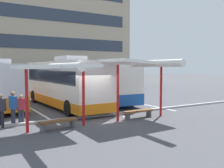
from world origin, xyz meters
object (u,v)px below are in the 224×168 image
object	(u,v)px
coach_bus_1	(64,83)
waiting_shelter_0	(58,68)
coach_bus_2	(98,83)
waiting_passenger_2	(13,106)
waiting_passenger_0	(1,108)
waiting_passenger_1	(21,107)
bench_1	(139,112)
waiting_shelter_1	(144,65)
bench_0	(58,122)

from	to	relation	value
coach_bus_1	waiting_shelter_0	world-z (taller)	coach_bus_1
coach_bus_2	waiting_shelter_0	xyz separation A→B (m)	(-6.20, -7.92, 1.29)
waiting_passenger_2	waiting_passenger_0	bearing A→B (deg)	-158.74
coach_bus_1	waiting_passenger_1	distance (m)	5.90
bench_1	waiting_passenger_1	distance (m)	6.50
coach_bus_1	coach_bus_2	bearing A→B (deg)	20.82
coach_bus_2	waiting_passenger_1	world-z (taller)	coach_bus_2
coach_bus_2	waiting_shelter_1	size ratio (longest dim) A/B	2.25
coach_bus_1	bench_1	bearing A→B (deg)	-69.44
bench_1	coach_bus_2	bearing A→B (deg)	80.61
coach_bus_2	waiting_passenger_1	bearing A→B (deg)	-142.62
waiting_passenger_1	waiting_passenger_2	xyz separation A→B (m)	(-0.40, -0.05, 0.12)
coach_bus_1	bench_0	world-z (taller)	coach_bus_1
bench_0	waiting_shelter_1	size ratio (longest dim) A/B	0.41
waiting_shelter_0	bench_1	xyz separation A→B (m)	(4.95, 0.40, -2.56)
waiting_shelter_0	bench_0	xyz separation A→B (m)	(0.00, 0.14, -2.56)
waiting_passenger_1	waiting_shelter_1	bearing A→B (deg)	-20.09
bench_1	waiting_passenger_0	size ratio (longest dim) A/B	1.21
waiting_shelter_1	waiting_passenger_0	xyz separation A→B (m)	(-7.22, 1.99, -2.15)
waiting_shelter_0	waiting_shelter_1	size ratio (longest dim) A/B	0.91
waiting_passenger_2	waiting_shelter_1	bearing A→B (deg)	-18.57
waiting_shelter_0	waiting_passenger_2	bearing A→B (deg)	127.40
coach_bus_1	waiting_shelter_0	size ratio (longest dim) A/B	2.56
bench_0	waiting_shelter_0	bearing A→B (deg)	-90.00
waiting_passenger_1	waiting_passenger_2	distance (m)	0.42
coach_bus_2	waiting_passenger_0	xyz separation A→B (m)	(-8.46, -5.98, -0.66)
waiting_passenger_1	waiting_passenger_0	bearing A→B (deg)	-164.12
waiting_passenger_1	waiting_passenger_2	world-z (taller)	waiting_passenger_2
bench_1	coach_bus_1	bearing A→B (deg)	110.56
waiting_shelter_0	bench_1	bearing A→B (deg)	4.58
coach_bus_2	waiting_shelter_1	bearing A→B (deg)	-98.88
coach_bus_2	waiting_shelter_0	distance (m)	10.14
bench_1	waiting_passenger_1	bearing A→B (deg)	163.61
waiting_passenger_2	coach_bus_2	bearing A→B (deg)	36.18
coach_bus_2	bench_0	world-z (taller)	coach_bus_2
waiting_passenger_2	coach_bus_1	bearing A→B (deg)	45.63
waiting_shelter_0	bench_1	world-z (taller)	waiting_shelter_0
bench_1	waiting_passenger_1	size ratio (longest dim) A/B	1.28
bench_0	waiting_passenger_2	xyz separation A→B (m)	(-1.66, 2.03, 0.66)
bench_0	waiting_shelter_1	xyz separation A→B (m)	(4.95, -0.19, 2.76)
waiting_shelter_0	waiting_passenger_1	distance (m)	3.26
coach_bus_1	waiting_passenger_2	size ratio (longest dim) A/B	6.16
coach_bus_2	waiting_passenger_1	xyz separation A→B (m)	(-7.46, -5.70, -0.73)
bench_0	waiting_passenger_0	world-z (taller)	waiting_passenger_0
coach_bus_1	waiting_passenger_0	size ratio (longest dim) A/B	6.45
bench_0	waiting_passenger_1	distance (m)	2.50
waiting_passenger_0	waiting_passenger_2	world-z (taller)	waiting_passenger_2
waiting_shelter_0	bench_0	world-z (taller)	waiting_shelter_0
coach_bus_1	bench_1	size ratio (longest dim) A/B	5.35
bench_0	bench_1	xyz separation A→B (m)	(4.95, 0.26, 0.00)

